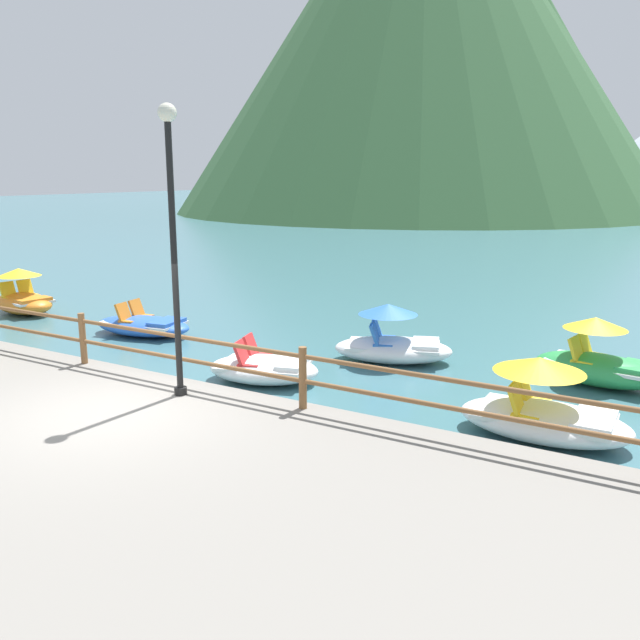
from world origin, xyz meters
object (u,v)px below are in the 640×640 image
(pedal_boat_2, at_px, (393,343))
(pedal_boat_4, at_px, (264,368))
(pedal_boat_1, at_px, (144,325))
(pedal_boat_5, at_px, (23,298))
(pedal_boat_0, at_px, (598,362))
(pedal_boat_3, at_px, (544,412))
(lamp_post, at_px, (173,227))

(pedal_boat_2, relative_size, pedal_boat_4, 1.15)
(pedal_boat_1, xyz_separation_m, pedal_boat_5, (-4.76, 0.16, 0.19))
(pedal_boat_0, height_order, pedal_boat_2, pedal_boat_0)
(pedal_boat_2, bearing_deg, pedal_boat_3, -35.91)
(pedal_boat_0, bearing_deg, lamp_post, -136.43)
(pedal_boat_0, bearing_deg, pedal_boat_4, -151.19)
(lamp_post, bearing_deg, pedal_boat_5, 157.15)
(pedal_boat_2, distance_m, pedal_boat_3, 4.44)
(pedal_boat_4, relative_size, pedal_boat_5, 1.01)
(pedal_boat_1, distance_m, pedal_boat_2, 6.25)
(lamp_post, distance_m, pedal_boat_1, 6.58)
(pedal_boat_0, bearing_deg, pedal_boat_2, -172.26)
(lamp_post, relative_size, pedal_boat_0, 1.78)
(pedal_boat_0, xyz_separation_m, pedal_boat_3, (-0.32, -3.13, -0.01))
(pedal_boat_0, distance_m, pedal_boat_5, 14.91)
(pedal_boat_0, height_order, pedal_boat_3, pedal_boat_0)
(pedal_boat_4, bearing_deg, pedal_boat_1, 161.54)
(pedal_boat_1, xyz_separation_m, pedal_boat_3, (9.78, -1.69, 0.16))
(pedal_boat_3, bearing_deg, pedal_boat_5, 172.78)
(pedal_boat_4, height_order, pedal_boat_5, pedal_boat_5)
(pedal_boat_0, distance_m, pedal_boat_4, 6.22)
(pedal_boat_1, distance_m, pedal_boat_5, 4.77)
(pedal_boat_4, xyz_separation_m, pedal_boat_5, (-9.41, 1.71, 0.17))
(pedal_boat_1, distance_m, pedal_boat_4, 4.90)
(pedal_boat_1, xyz_separation_m, pedal_boat_4, (4.64, -1.55, 0.02))
(pedal_boat_2, bearing_deg, pedal_boat_4, -121.96)
(lamp_post, xyz_separation_m, pedal_boat_5, (-9.36, 3.94, -2.63))
(pedal_boat_0, bearing_deg, pedal_boat_5, -175.04)
(lamp_post, height_order, pedal_boat_2, lamp_post)
(pedal_boat_0, height_order, pedal_boat_1, pedal_boat_0)
(lamp_post, xyz_separation_m, pedal_boat_0, (5.50, 5.23, -2.64))
(pedal_boat_1, bearing_deg, lamp_post, -39.50)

